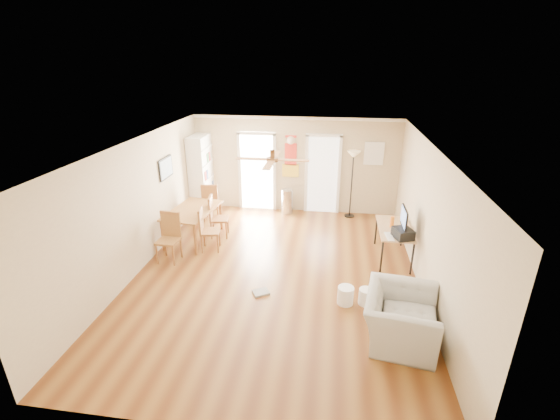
% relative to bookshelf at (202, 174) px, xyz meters
% --- Properties ---
extents(floor, '(7.00, 7.00, 0.00)m').
position_rel_bookshelf_xyz_m(floor, '(2.52, -3.10, -1.06)').
color(floor, brown).
rests_on(floor, ground).
extents(ceiling, '(5.50, 7.00, 0.00)m').
position_rel_bookshelf_xyz_m(ceiling, '(2.52, -3.10, 1.54)').
color(ceiling, silver).
rests_on(ceiling, floor).
extents(wall_back, '(5.50, 0.04, 2.60)m').
position_rel_bookshelf_xyz_m(wall_back, '(2.52, 0.40, 0.24)').
color(wall_back, beige).
rests_on(wall_back, floor).
extents(wall_front, '(5.50, 0.04, 2.60)m').
position_rel_bookshelf_xyz_m(wall_front, '(2.52, -6.60, 0.24)').
color(wall_front, beige).
rests_on(wall_front, floor).
extents(wall_left, '(0.04, 7.00, 2.60)m').
position_rel_bookshelf_xyz_m(wall_left, '(-0.23, -3.10, 0.24)').
color(wall_left, beige).
rests_on(wall_left, floor).
extents(wall_right, '(0.04, 7.00, 2.60)m').
position_rel_bookshelf_xyz_m(wall_right, '(5.27, -3.10, 0.24)').
color(wall_right, beige).
rests_on(wall_right, floor).
extents(crown_molding, '(5.50, 7.00, 0.08)m').
position_rel_bookshelf_xyz_m(crown_molding, '(2.52, -3.10, 1.50)').
color(crown_molding, white).
rests_on(crown_molding, wall_back).
extents(kitchen_doorway, '(0.90, 0.10, 2.10)m').
position_rel_bookshelf_xyz_m(kitchen_doorway, '(1.47, 0.38, -0.01)').
color(kitchen_doorway, white).
rests_on(kitchen_doorway, wall_back).
extents(bathroom_doorway, '(0.80, 0.10, 2.10)m').
position_rel_bookshelf_xyz_m(bathroom_doorway, '(3.27, 0.38, -0.01)').
color(bathroom_doorway, white).
rests_on(bathroom_doorway, wall_back).
extents(wall_decal, '(0.46, 0.03, 1.10)m').
position_rel_bookshelf_xyz_m(wall_decal, '(2.39, 0.38, 0.49)').
color(wall_decal, red).
rests_on(wall_decal, wall_back).
extents(ac_grille, '(0.50, 0.04, 0.60)m').
position_rel_bookshelf_xyz_m(ac_grille, '(4.57, 0.37, 0.64)').
color(ac_grille, white).
rests_on(ac_grille, wall_back).
extents(framed_poster, '(0.04, 0.66, 0.48)m').
position_rel_bookshelf_xyz_m(framed_poster, '(-0.21, -1.70, 0.64)').
color(framed_poster, black).
rests_on(framed_poster, wall_left).
extents(ceiling_fan, '(1.24, 1.24, 0.20)m').
position_rel_bookshelf_xyz_m(ceiling_fan, '(2.52, -3.40, 1.37)').
color(ceiling_fan, '#593819').
rests_on(ceiling_fan, ceiling).
extents(bookshelf, '(0.63, 1.02, 2.12)m').
position_rel_bookshelf_xyz_m(bookshelf, '(0.00, 0.00, 0.00)').
color(bookshelf, silver).
rests_on(bookshelf, floor).
extents(dining_table, '(1.08, 1.61, 0.76)m').
position_rel_bookshelf_xyz_m(dining_table, '(0.37, -1.80, -0.68)').
color(dining_table, olive).
rests_on(dining_table, floor).
extents(dining_chair_right_a, '(0.47, 0.47, 1.00)m').
position_rel_bookshelf_xyz_m(dining_chair_right_a, '(0.92, -1.54, -0.56)').
color(dining_chair_right_a, '#9C6632').
rests_on(dining_chair_right_a, floor).
extents(dining_chair_right_b, '(0.47, 0.47, 0.99)m').
position_rel_bookshelf_xyz_m(dining_chair_right_b, '(0.92, -2.24, -0.56)').
color(dining_chair_right_b, '#9D6132').
rests_on(dining_chair_right_b, floor).
extents(dining_chair_near, '(0.45, 0.45, 1.04)m').
position_rel_bookshelf_xyz_m(dining_chair_near, '(0.20, -2.86, -0.54)').
color(dining_chair_near, '#9E6933').
rests_on(dining_chair_near, floor).
extents(dining_chair_far, '(0.46, 0.46, 1.02)m').
position_rel_bookshelf_xyz_m(dining_chair_far, '(0.44, -0.60, -0.55)').
color(dining_chair_far, olive).
rests_on(dining_chair_far, floor).
extents(trash_can, '(0.38, 0.38, 0.68)m').
position_rel_bookshelf_xyz_m(trash_can, '(2.34, 0.12, -0.72)').
color(trash_can, '#ACACAE').
rests_on(trash_can, floor).
extents(torchiere_lamp, '(0.38, 0.38, 1.80)m').
position_rel_bookshelf_xyz_m(torchiere_lamp, '(4.04, 0.14, -0.16)').
color(torchiere_lamp, black).
rests_on(torchiere_lamp, floor).
extents(computer_desk, '(0.67, 1.34, 0.72)m').
position_rel_bookshelf_xyz_m(computer_desk, '(4.88, -2.07, -0.70)').
color(computer_desk, tan).
rests_on(computer_desk, floor).
extents(imac, '(0.13, 0.61, 0.56)m').
position_rel_bookshelf_xyz_m(imac, '(4.99, -2.38, -0.06)').
color(imac, black).
rests_on(imac, computer_desk).
extents(keyboard, '(0.17, 0.41, 0.01)m').
position_rel_bookshelf_xyz_m(keyboard, '(4.72, -2.54, -0.33)').
color(keyboard, silver).
rests_on(keyboard, computer_desk).
extents(printer, '(0.44, 0.47, 0.20)m').
position_rel_bookshelf_xyz_m(printer, '(4.97, -2.55, -0.24)').
color(printer, black).
rests_on(printer, computer_desk).
extents(orange_bottle, '(0.09, 0.09, 0.24)m').
position_rel_bookshelf_xyz_m(orange_bottle, '(4.82, -2.07, -0.22)').
color(orange_bottle, orange).
rests_on(orange_bottle, computer_desk).
extents(wastebasket_a, '(0.33, 0.33, 0.33)m').
position_rel_bookshelf_xyz_m(wastebasket_a, '(3.87, -3.87, -0.90)').
color(wastebasket_a, white).
rests_on(wastebasket_a, floor).
extents(wastebasket_b, '(0.26, 0.26, 0.29)m').
position_rel_bookshelf_xyz_m(wastebasket_b, '(4.23, -3.83, -0.91)').
color(wastebasket_b, white).
rests_on(wastebasket_b, floor).
extents(floor_cloth, '(0.36, 0.33, 0.04)m').
position_rel_bookshelf_xyz_m(floor_cloth, '(2.35, -3.79, -1.04)').
color(floor_cloth, gray).
rests_on(floor_cloth, floor).
extents(armchair, '(1.23, 1.35, 0.78)m').
position_rel_bookshelf_xyz_m(armchair, '(4.67, -4.68, -0.67)').
color(armchair, '#A9AAA4').
rests_on(armchair, floor).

